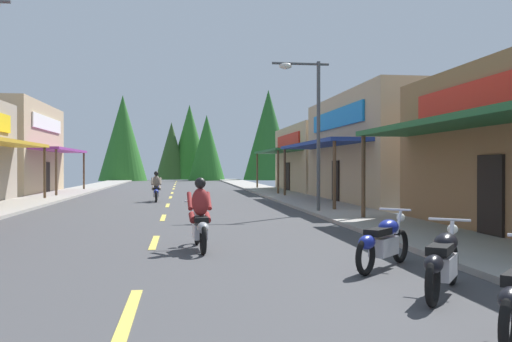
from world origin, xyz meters
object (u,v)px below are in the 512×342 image
Objects in this scene: motorcycle_parked_right_3 at (383,241)px; rider_cruising_lead at (200,220)px; rider_cruising_trailing at (156,189)px; streetlamp_right at (309,113)px; motorcycle_parked_right_2 at (443,261)px.

rider_cruising_lead is at bearing 93.57° from motorcycle_parked_right_3.
motorcycle_parked_right_3 is 0.75× the size of rider_cruising_trailing.
rider_cruising_lead is 16.64m from rider_cruising_trailing.
motorcycle_parked_right_3 is 0.75× the size of rider_cruising_lead.
motorcycle_parked_right_3 is (-1.32, -11.17, -3.35)m from streetlamp_right.
rider_cruising_trailing is (-6.13, 8.07, -3.18)m from streetlamp_right.
streetlamp_right is 10.62m from rider_cruising_trailing.
motorcycle_parked_right_2 and motorcycle_parked_right_3 have the same top height.
rider_cruising_trailing is at bearing 49.58° from motorcycle_parked_right_2.
motorcycle_parked_right_2 is at bearing -148.68° from rider_cruising_lead.
rider_cruising_trailing is (-1.68, 16.55, 0.00)m from rider_cruising_lead.
motorcycle_parked_right_2 is 5.70m from rider_cruising_lead.
rider_cruising_trailing reaches higher than motorcycle_parked_right_2.
rider_cruising_lead is at bearing -117.65° from streetlamp_right.
rider_cruising_lead is (-4.44, -8.48, -3.18)m from streetlamp_right.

